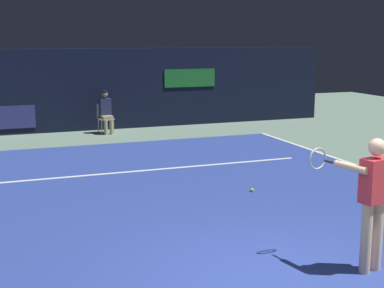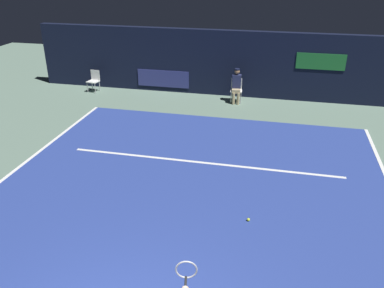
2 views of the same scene
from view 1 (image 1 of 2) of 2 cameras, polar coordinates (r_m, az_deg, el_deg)
The scene contains 8 objects.
ground_plane at distance 10.75m, azimuth -2.27°, elevation -5.01°, with size 31.44×31.44×0.00m, color slate.
court_surface at distance 10.75m, azimuth -2.27°, elevation -4.98°, with size 9.67×10.67×0.01m, color navy.
line_sideline_left at distance 13.02m, azimuth 18.19°, elevation -2.68°, with size 0.10×10.67×0.01m, color white.
line_service at distance 12.48m, azimuth -4.97°, elevation -2.73°, with size 7.55×0.10×0.01m, color white.
back_wall at distance 18.18m, azimuth -10.28°, elevation 5.50°, with size 16.53×0.33×2.60m.
tennis_player at distance 7.32m, azimuth 17.97°, elevation -5.14°, with size 0.76×0.93×1.73m.
line_judge_on_chair at distance 17.45m, azimuth -8.83°, elevation 3.31°, with size 0.48×0.56×1.32m.
tennis_ball at distance 10.83m, azimuth 6.15°, elevation -4.70°, with size 0.07×0.07×0.07m, color #CCE033.
Camera 1 is at (-3.23, -5.50, 2.94)m, focal length 52.06 mm.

